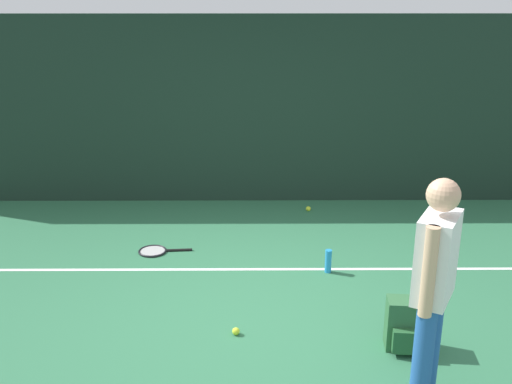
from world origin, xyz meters
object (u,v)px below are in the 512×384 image
backpack (405,326)px  tennis_ball_near_player (236,331)px  tennis_ball_by_fence (308,209)px  tennis_player (434,282)px  tennis_racket (155,251)px  water_bottle (328,261)px

backpack → tennis_ball_near_player: size_ratio=6.67×
backpack → tennis_ball_by_fence: bearing=104.0°
tennis_player → tennis_ball_by_fence: tennis_player is taller
tennis_racket → tennis_ball_near_player: 1.97m
tennis_ball_by_fence → tennis_ball_near_player: bearing=-106.6°
tennis_ball_near_player → backpack: bearing=-8.4°
backpack → tennis_ball_by_fence: backpack is taller
tennis_player → tennis_racket: 3.63m
tennis_player → water_bottle: (-0.43, 2.09, -0.84)m
tennis_racket → water_bottle: bearing=160.5°
backpack → tennis_ball_by_fence: (-0.50, 3.23, -0.18)m
tennis_player → backpack: 1.02m
tennis_player → water_bottle: 2.29m
tennis_racket → water_bottle: size_ratio=2.47×
backpack → water_bottle: bearing=113.2°
backpack → tennis_player: bearing=-87.3°
tennis_ball_by_fence → backpack: bearing=-81.2°
water_bottle → tennis_ball_by_fence: bearing=91.4°
tennis_ball_near_player → tennis_racket: bearing=119.4°
tennis_racket → water_bottle: 1.98m
tennis_ball_near_player → water_bottle: (0.94, 1.20, 0.09)m
water_bottle → tennis_racket: bearing=164.8°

